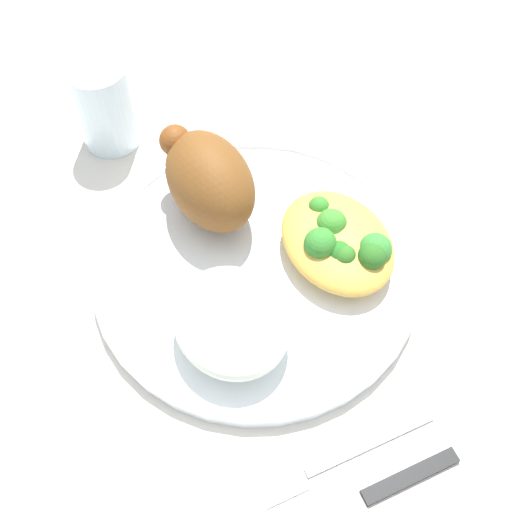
{
  "coord_description": "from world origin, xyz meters",
  "views": [
    {
      "loc": [
        -0.26,
        0.15,
        0.51
      ],
      "look_at": [
        0.0,
        0.0,
        0.03
      ],
      "focal_mm": 46.15,
      "sensor_mm": 36.0,
      "label": 1
    }
  ],
  "objects_px": {
    "mac_cheese_with_broccoli": "(339,241)",
    "plate": "(256,267)",
    "roasted_chicken": "(209,180)",
    "knife": "(365,498)",
    "rice_pile": "(232,322)",
    "water_glass": "(104,105)",
    "fork": "(335,460)"
  },
  "relations": [
    {
      "from": "plate",
      "to": "mac_cheese_with_broccoli",
      "type": "xyz_separation_m",
      "value": [
        -0.03,
        -0.07,
        0.03
      ]
    },
    {
      "from": "plate",
      "to": "knife",
      "type": "relative_size",
      "value": 1.52
    },
    {
      "from": "roasted_chicken",
      "to": "knife",
      "type": "distance_m",
      "value": 0.29
    },
    {
      "from": "rice_pile",
      "to": "water_glass",
      "type": "relative_size",
      "value": 1.1
    },
    {
      "from": "plate",
      "to": "fork",
      "type": "relative_size",
      "value": 2.02
    },
    {
      "from": "mac_cheese_with_broccoli",
      "to": "plate",
      "type": "bearing_deg",
      "value": 68.79
    },
    {
      "from": "fork",
      "to": "water_glass",
      "type": "relative_size",
      "value": 1.52
    },
    {
      "from": "mac_cheese_with_broccoli",
      "to": "knife",
      "type": "bearing_deg",
      "value": 152.81
    },
    {
      "from": "roasted_chicken",
      "to": "water_glass",
      "type": "distance_m",
      "value": 0.15
    },
    {
      "from": "plate",
      "to": "knife",
      "type": "xyz_separation_m",
      "value": [
        -0.21,
        0.03,
        -0.01
      ]
    },
    {
      "from": "mac_cheese_with_broccoli",
      "to": "rice_pile",
      "type": "bearing_deg",
      "value": 101.65
    },
    {
      "from": "mac_cheese_with_broccoli",
      "to": "fork",
      "type": "height_order",
      "value": "mac_cheese_with_broccoli"
    },
    {
      "from": "rice_pile",
      "to": "mac_cheese_with_broccoli",
      "type": "relative_size",
      "value": 0.89
    },
    {
      "from": "rice_pile",
      "to": "plate",
      "type": "bearing_deg",
      "value": -45.01
    },
    {
      "from": "fork",
      "to": "rice_pile",
      "type": "bearing_deg",
      "value": 9.33
    },
    {
      "from": "plate",
      "to": "water_glass",
      "type": "height_order",
      "value": "water_glass"
    },
    {
      "from": "water_glass",
      "to": "plate",
      "type": "bearing_deg",
      "value": -167.17
    },
    {
      "from": "water_glass",
      "to": "roasted_chicken",
      "type": "bearing_deg",
      "value": -163.18
    },
    {
      "from": "fork",
      "to": "plate",
      "type": "bearing_deg",
      "value": -9.75
    },
    {
      "from": "fork",
      "to": "knife",
      "type": "height_order",
      "value": "knife"
    },
    {
      "from": "plate",
      "to": "roasted_chicken",
      "type": "relative_size",
      "value": 2.62
    },
    {
      "from": "rice_pile",
      "to": "fork",
      "type": "height_order",
      "value": "rice_pile"
    },
    {
      "from": "water_glass",
      "to": "mac_cheese_with_broccoli",
      "type": "bearing_deg",
      "value": -154.08
    },
    {
      "from": "plate",
      "to": "knife",
      "type": "bearing_deg",
      "value": 172.8
    },
    {
      "from": "mac_cheese_with_broccoli",
      "to": "knife",
      "type": "height_order",
      "value": "mac_cheese_with_broccoli"
    },
    {
      "from": "rice_pile",
      "to": "knife",
      "type": "distance_m",
      "value": 0.16
    },
    {
      "from": "knife",
      "to": "fork",
      "type": "bearing_deg",
      "value": 6.17
    },
    {
      "from": "plate",
      "to": "mac_cheese_with_broccoli",
      "type": "height_order",
      "value": "mac_cheese_with_broccoli"
    },
    {
      "from": "water_glass",
      "to": "rice_pile",
      "type": "bearing_deg",
      "value": 179.51
    },
    {
      "from": "plate",
      "to": "rice_pile",
      "type": "height_order",
      "value": "rice_pile"
    },
    {
      "from": "fork",
      "to": "knife",
      "type": "relative_size",
      "value": 0.75
    },
    {
      "from": "mac_cheese_with_broccoli",
      "to": "water_glass",
      "type": "height_order",
      "value": "water_glass"
    }
  ]
}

